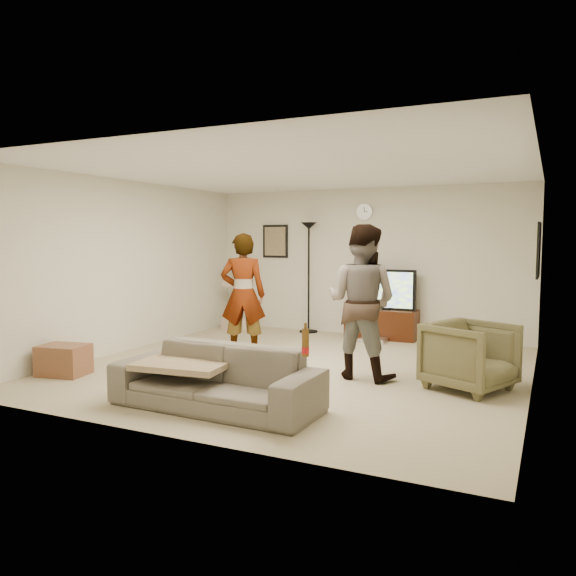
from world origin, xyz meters
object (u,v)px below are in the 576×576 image
at_px(cat_tree, 236,296).
at_px(person_left, 243,295).
at_px(tv_stand, 382,324).
at_px(sofa, 216,378).
at_px(armchair, 470,356).
at_px(beer_bottle, 305,343).
at_px(tv, 382,289).
at_px(side_table, 64,360).
at_px(floor_lamp, 309,278).
at_px(person_right, 361,302).

height_order(cat_tree, person_left, person_left).
relative_size(tv_stand, sofa, 0.57).
bearing_deg(armchair, beer_bottle, 170.36).
bearing_deg(tv_stand, tv, 0.00).
distance_m(tv, beer_bottle, 4.45).
relative_size(cat_tree, armchair, 1.50).
bearing_deg(armchair, cat_tree, 85.63).
bearing_deg(side_table, tv_stand, 55.72).
distance_m(tv_stand, side_table, 4.94).
bearing_deg(floor_lamp, person_left, -91.25).
height_order(person_right, sofa, person_right).
xyz_separation_m(floor_lamp, person_left, (-0.05, -2.21, -0.10)).
distance_m(tv, person_left, 2.57).
relative_size(person_left, armchair, 2.10).
relative_size(tv, beer_bottle, 4.46).
distance_m(cat_tree, person_left, 2.33).
xyz_separation_m(tv_stand, person_right, (0.50, -2.65, 0.67)).
distance_m(floor_lamp, side_table, 4.44).
relative_size(person_right, beer_bottle, 7.27).
bearing_deg(person_left, side_table, 29.92).
xyz_separation_m(tv_stand, person_left, (-1.39, -2.16, 0.62)).
xyz_separation_m(cat_tree, armchair, (4.41, -2.43, -0.24)).
height_order(person_left, sofa, person_left).
distance_m(person_left, armchair, 3.21).
relative_size(tv_stand, side_table, 2.11).
bearing_deg(floor_lamp, sofa, -77.97).
bearing_deg(person_left, beer_bottle, 106.83).
bearing_deg(floor_lamp, tv, -1.93).
relative_size(person_left, person_right, 0.95).
xyz_separation_m(floor_lamp, cat_tree, (-1.32, -0.28, -0.35)).
height_order(tv, person_left, person_left).
distance_m(tv_stand, floor_lamp, 1.52).
xyz_separation_m(tv_stand, side_table, (-2.78, -4.08, -0.06)).
bearing_deg(armchair, side_table, 131.89).
distance_m(cat_tree, sofa, 4.77).
bearing_deg(beer_bottle, cat_tree, 127.61).
bearing_deg(person_right, side_table, 30.55).
relative_size(tv_stand, person_left, 0.67).
distance_m(floor_lamp, beer_bottle, 4.85).
relative_size(person_left, sofa, 0.84).
bearing_deg(armchair, tv, 57.78).
distance_m(cat_tree, armchair, 5.04).
bearing_deg(sofa, floor_lamp, 103.25).
bearing_deg(person_right, tv, -72.24).
distance_m(person_left, sofa, 2.53).
xyz_separation_m(tv, floor_lamp, (-1.34, 0.04, 0.15)).
relative_size(person_right, sofa, 0.88).
bearing_deg(side_table, beer_bottle, -5.67).
bearing_deg(beer_bottle, side_table, 174.33).
distance_m(tv, cat_tree, 2.68).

